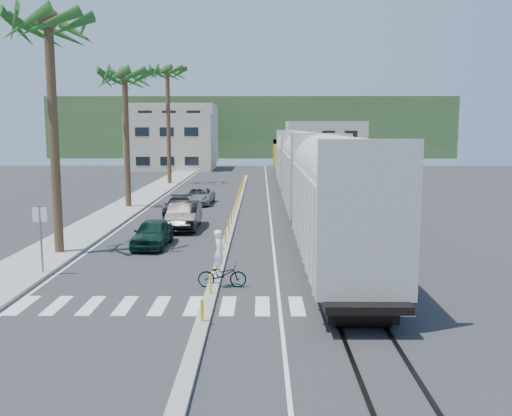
# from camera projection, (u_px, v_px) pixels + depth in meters

# --- Properties ---
(ground) EXTENTS (140.00, 140.00, 0.00)m
(ground) POSITION_uv_depth(u_px,v_px,m) (213.00, 290.00, 21.86)
(ground) COLOR #28282B
(ground) RESTS_ON ground
(sidewalk) EXTENTS (3.00, 90.00, 0.15)m
(sidewalk) POSITION_uv_depth(u_px,v_px,m) (135.00, 202.00, 46.66)
(sidewalk) COLOR gray
(sidewalk) RESTS_ON ground
(rails) EXTENTS (1.56, 100.00, 0.06)m
(rails) POSITION_uv_depth(u_px,v_px,m) (297.00, 198.00, 49.53)
(rails) COLOR black
(rails) RESTS_ON ground
(median) EXTENTS (0.45, 60.00, 0.85)m
(median) POSITION_uv_depth(u_px,v_px,m) (236.00, 211.00, 41.60)
(median) COLOR gray
(median) RESTS_ON ground
(crosswalk) EXTENTS (14.00, 2.20, 0.01)m
(crosswalk) POSITION_uv_depth(u_px,v_px,m) (208.00, 306.00, 19.88)
(crosswalk) COLOR silver
(crosswalk) RESTS_ON ground
(lane_markings) EXTENTS (9.42, 90.00, 0.01)m
(lane_markings) POSITION_uv_depth(u_px,v_px,m) (212.00, 203.00, 46.62)
(lane_markings) COLOR silver
(lane_markings) RESTS_ON ground
(freight_train) EXTENTS (3.00, 60.94, 5.85)m
(freight_train) POSITION_uv_depth(u_px,v_px,m) (302.00, 170.00, 43.63)
(freight_train) COLOR #AAA89C
(freight_train) RESTS_ON ground
(palm_trees) EXTENTS (3.50, 37.20, 13.75)m
(palm_trees) POSITION_uv_depth(u_px,v_px,m) (129.00, 65.00, 42.86)
(palm_trees) COLOR brown
(palm_trees) RESTS_ON ground
(street_sign) EXTENTS (0.60, 0.08, 3.00)m
(street_sign) POSITION_uv_depth(u_px,v_px,m) (41.00, 230.00, 23.62)
(street_sign) COLOR slate
(street_sign) RESTS_ON ground
(buildings) EXTENTS (38.00, 27.00, 10.00)m
(buildings) POSITION_uv_depth(u_px,v_px,m) (210.00, 138.00, 92.22)
(buildings) COLOR #B8A992
(buildings) RESTS_ON ground
(hillside) EXTENTS (80.00, 20.00, 12.00)m
(hillside) POSITION_uv_depth(u_px,v_px,m) (252.00, 127.00, 119.99)
(hillside) COLOR #385628
(hillside) RESTS_ON ground
(car_lead) EXTENTS (1.99, 4.30, 1.42)m
(car_lead) POSITION_uv_depth(u_px,v_px,m) (152.00, 233.00, 29.61)
(car_lead) COLOR #113325
(car_lead) RESTS_ON ground
(car_second) EXTENTS (1.88, 5.11, 1.67)m
(car_second) POSITION_uv_depth(u_px,v_px,m) (184.00, 215.00, 34.76)
(car_second) COLOR black
(car_second) RESTS_ON ground
(car_third) EXTENTS (2.01, 4.51, 1.28)m
(car_third) POSITION_uv_depth(u_px,v_px,m) (178.00, 207.00, 39.91)
(car_third) COLOR black
(car_third) RESTS_ON ground
(car_rear) EXTENTS (2.59, 4.93, 1.32)m
(car_rear) POSITION_uv_depth(u_px,v_px,m) (199.00, 196.00, 45.81)
(car_rear) COLOR #96989A
(car_rear) RESTS_ON ground
(cyclist) EXTENTS (0.75, 1.88, 2.27)m
(cyclist) POSITION_uv_depth(u_px,v_px,m) (221.00, 269.00, 22.12)
(cyclist) COLOR #9EA0A5
(cyclist) RESTS_ON ground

